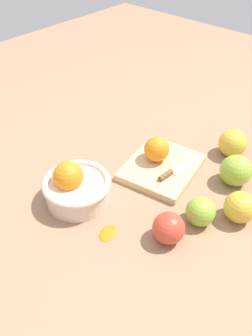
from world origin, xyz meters
TOP-DOWN VIEW (x-y plane):
  - ground_plane at (0.00, 0.00)m, footprint 2.40×2.40m
  - bowl at (-0.16, 0.13)m, footprint 0.17×0.17m
  - cutting_board at (0.07, 0.04)m, footprint 0.24×0.21m
  - orange_on_board at (0.07, 0.06)m, footprint 0.07×0.07m
  - knife at (0.06, -0.01)m, footprint 0.16×0.03m
  - apple_front_right at (0.05, -0.20)m, footprint 0.07×0.07m
  - apple_front_right_2 at (0.26, -0.07)m, footprint 0.08×0.08m
  - apple_front_right_3 at (0.15, -0.13)m, footprint 0.08×0.08m
  - apple_front_left at (-0.11, -0.11)m, footprint 0.07×0.07m
  - apple_front_center at (-0.02, -0.14)m, footprint 0.07×0.07m
  - citrus_peel at (-0.19, -0.01)m, footprint 0.06×0.05m

SIDE VIEW (x-z plane):
  - ground_plane at x=0.00m, z-range 0.00..0.00m
  - citrus_peel at x=-0.19m, z-range 0.00..0.01m
  - cutting_board at x=0.07m, z-range 0.00..0.02m
  - knife at x=0.06m, z-range 0.02..0.03m
  - apple_front_center at x=-0.02m, z-range 0.00..0.07m
  - apple_front_left at x=-0.11m, z-range 0.00..0.07m
  - apple_front_right at x=0.05m, z-range 0.00..0.07m
  - apple_front_right_2 at x=0.26m, z-range 0.00..0.08m
  - apple_front_right_3 at x=0.15m, z-range 0.00..0.08m
  - bowl at x=-0.16m, z-range -0.01..0.10m
  - orange_on_board at x=0.07m, z-range 0.02..0.09m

